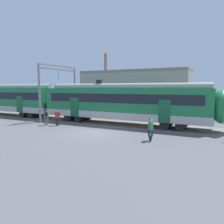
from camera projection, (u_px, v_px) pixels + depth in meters
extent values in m
plane|color=#515156|center=(95.00, 133.00, 18.80)|extent=(160.00, 160.00, 0.00)
cube|color=slate|center=(44.00, 118.00, 28.26)|extent=(80.00, 4.40, 0.01)
cube|color=#B7B7B2|center=(121.00, 114.00, 23.17)|extent=(18.00, 3.06, 0.70)
cube|color=#1E7542|center=(121.00, 100.00, 22.99)|extent=(18.00, 3.00, 2.40)
cube|color=black|center=(115.00, 98.00, 21.63)|extent=(16.56, 0.03, 0.90)
cube|color=#165731|center=(164.00, 111.00, 19.50)|extent=(1.10, 0.04, 2.10)
cube|color=#165731|center=(75.00, 107.00, 23.98)|extent=(1.10, 0.04, 2.10)
cylinder|color=#9C9C97|center=(121.00, 87.00, 22.84)|extent=(17.64, 0.70, 0.70)
cube|color=black|center=(99.00, 82.00, 24.00)|extent=(0.70, 0.12, 0.40)
cylinder|color=black|center=(182.00, 124.00, 20.39)|extent=(0.90, 2.40, 0.90)
cylinder|color=black|center=(167.00, 123.00, 21.02)|extent=(0.90, 2.40, 0.90)
cylinder|color=black|center=(83.00, 117.00, 25.44)|extent=(0.90, 2.40, 0.90)
cylinder|color=black|center=(73.00, 116.00, 26.08)|extent=(0.90, 2.40, 0.90)
ellipsoid|color=#1E7542|center=(222.00, 107.00, 18.71)|extent=(1.80, 2.85, 2.95)
cube|color=#B7B7B2|center=(5.00, 107.00, 31.59)|extent=(18.00, 3.06, 0.70)
cube|color=#1E7542|center=(4.00, 96.00, 31.42)|extent=(18.00, 3.00, 2.40)
cube|color=#165731|center=(19.00, 104.00, 27.93)|extent=(1.10, 0.04, 2.10)
cylinder|color=#9C9C97|center=(3.00, 87.00, 31.26)|extent=(17.64, 0.70, 0.70)
cylinder|color=black|center=(36.00, 114.00, 28.81)|extent=(0.90, 2.40, 0.90)
cylinder|color=black|center=(29.00, 113.00, 29.45)|extent=(0.90, 2.40, 0.90)
cylinder|color=#6B6051|center=(48.00, 121.00, 22.68)|extent=(0.33, 0.37, 0.87)
cylinder|color=#6B6051|center=(45.00, 121.00, 22.38)|extent=(0.33, 0.37, 0.87)
cube|color=gray|center=(46.00, 114.00, 22.45)|extent=(0.43, 0.41, 0.56)
cylinder|color=gray|center=(44.00, 115.00, 22.34)|extent=(0.22, 0.25, 0.52)
cylinder|color=gray|center=(49.00, 115.00, 22.57)|extent=(0.22, 0.25, 0.52)
sphere|color=#9E7051|center=(46.00, 111.00, 22.43)|extent=(0.22, 0.22, 0.22)
sphere|color=black|center=(46.00, 110.00, 22.40)|extent=(0.20, 0.20, 0.20)
cube|color=black|center=(46.00, 114.00, 22.27)|extent=(0.32, 0.30, 0.40)
cylinder|color=#28282D|center=(56.00, 122.00, 22.20)|extent=(0.24, 0.38, 0.87)
cylinder|color=#28282D|center=(59.00, 121.00, 22.29)|extent=(0.24, 0.38, 0.87)
cube|color=red|center=(57.00, 115.00, 22.17)|extent=(0.41, 0.33, 0.56)
cylinder|color=red|center=(59.00, 115.00, 22.08)|extent=(0.15, 0.26, 0.52)
cylinder|color=red|center=(55.00, 115.00, 22.26)|extent=(0.15, 0.26, 0.52)
sphere|color=tan|center=(57.00, 111.00, 22.11)|extent=(0.22, 0.22, 0.22)
sphere|color=black|center=(57.00, 111.00, 22.12)|extent=(0.20, 0.20, 0.20)
cube|color=navy|center=(59.00, 114.00, 22.30)|extent=(0.31, 0.23, 0.40)
cylinder|color=#28282D|center=(152.00, 136.00, 15.73)|extent=(0.37, 0.19, 0.87)
cylinder|color=#28282D|center=(149.00, 135.00, 16.03)|extent=(0.37, 0.19, 0.87)
cube|color=#2D7F47|center=(151.00, 126.00, 15.80)|extent=(0.28, 0.39, 0.56)
cylinder|color=#2D7F47|center=(151.00, 126.00, 16.03)|extent=(0.26, 0.12, 0.52)
cylinder|color=#2D7F47|center=(150.00, 127.00, 15.58)|extent=(0.26, 0.12, 0.52)
sphere|color=beige|center=(151.00, 120.00, 15.74)|extent=(0.22, 0.22, 0.22)
sphere|color=black|center=(151.00, 120.00, 15.75)|extent=(0.20, 0.20, 0.20)
cylinder|color=gray|center=(39.00, 93.00, 23.89)|extent=(0.24, 0.24, 6.50)
cylinder|color=gray|center=(75.00, 92.00, 29.55)|extent=(0.24, 0.24, 6.50)
cube|color=gray|center=(58.00, 66.00, 26.36)|extent=(0.20, 6.40, 0.16)
cube|color=gray|center=(58.00, 70.00, 26.41)|extent=(0.20, 6.40, 0.16)
cylinder|color=black|center=(59.00, 75.00, 26.48)|extent=(0.03, 0.03, 1.00)
cube|color=gray|center=(134.00, 93.00, 32.76)|extent=(16.09, 5.00, 6.00)
cube|color=gray|center=(134.00, 72.00, 32.40)|extent=(16.09, 5.00, 0.40)
cylinder|color=#8C6656|center=(106.00, 64.00, 34.43)|extent=(0.50, 0.50, 3.20)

